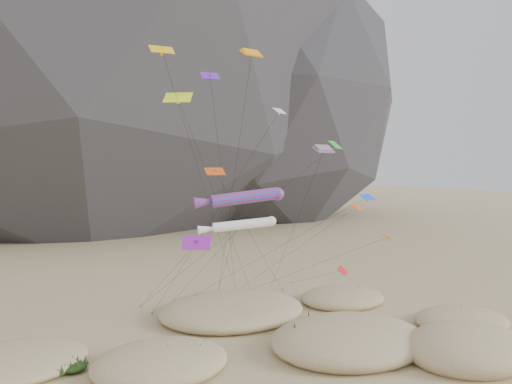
# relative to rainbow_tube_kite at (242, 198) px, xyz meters

# --- Properties ---
(ground) EXTENTS (500.00, 500.00, 0.00)m
(ground) POSITION_rel_rainbow_tube_kite_xyz_m (2.29, -10.68, -13.62)
(ground) COLOR #CCB789
(ground) RESTS_ON ground
(dunes) EXTENTS (52.83, 39.92, 4.02)m
(dunes) POSITION_rel_rainbow_tube_kite_xyz_m (0.39, -7.45, -12.93)
(dunes) COLOR #CCB789
(dunes) RESTS_ON ground
(dune_grass) EXTENTS (44.17, 28.54, 1.55)m
(dune_grass) POSITION_rel_rainbow_tube_kite_xyz_m (2.04, -7.29, -12.78)
(dune_grass) COLOR black
(dune_grass) RESTS_ON ground
(kite_stakes) EXTENTS (22.10, 4.42, 0.30)m
(kite_stakes) POSITION_rel_rainbow_tube_kite_xyz_m (3.73, 12.42, -13.47)
(kite_stakes) COLOR #3F2D1E
(kite_stakes) RESTS_ON ground
(rainbow_tube_kite) EXTENTS (9.04, 15.09, 14.64)m
(rainbow_tube_kite) POSITION_rel_rainbow_tube_kite_xyz_m (0.00, 0.00, 0.00)
(rainbow_tube_kite) COLOR red
(rainbow_tube_kite) RESTS_ON ground
(white_tube_kite) EXTENTS (7.45, 17.85, 12.00)m
(white_tube_kite) POSITION_rel_rainbow_tube_kite_xyz_m (-1.56, -2.37, -2.37)
(white_tube_kite) COLOR white
(white_tube_kite) RESTS_ON ground
(orange_parafoil) EXTENTS (3.27, 13.08, 28.64)m
(orange_parafoil) POSITION_rel_rainbow_tube_kite_xyz_m (1.85, 1.47, 14.13)
(orange_parafoil) COLOR orange
(orange_parafoil) RESTS_ON ground
(multi_parafoil) EXTENTS (4.22, 16.03, 18.99)m
(multi_parafoil) POSITION_rel_rainbow_tube_kite_xyz_m (9.04, -1.23, 4.69)
(multi_parafoil) COLOR #FF1A2D
(multi_parafoil) RESTS_ON ground
(delta_kites) EXTENTS (25.87, 20.64, 27.48)m
(delta_kites) POSITION_rel_rainbow_tube_kite_xyz_m (3.09, 0.37, 2.82)
(delta_kites) COLOR #C84412
(delta_kites) RESTS_ON ground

